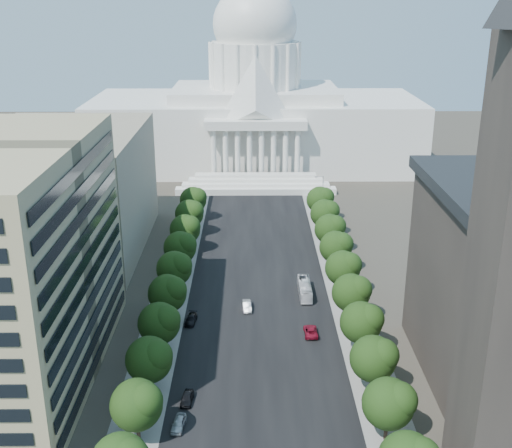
{
  "coord_description": "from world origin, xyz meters",
  "views": [
    {
      "loc": [
        -1.55,
        -53.32,
        61.49
      ],
      "look_at": [
        -0.51,
        74.51,
        15.33
      ],
      "focal_mm": 45.0,
      "sensor_mm": 36.0,
      "label": 1
    }
  ],
  "objects_px": {
    "car_red": "(311,331)",
    "city_bus": "(305,289)",
    "car_dark_b": "(191,319)",
    "car_parked": "(179,424)",
    "car_silver": "(247,306)",
    "car_dark_a": "(187,398)"
  },
  "relations": [
    {
      "from": "car_dark_a",
      "to": "car_parked",
      "type": "bearing_deg",
      "value": -90.75
    },
    {
      "from": "car_parked",
      "to": "city_bus",
      "type": "distance_m",
      "value": 50.19
    },
    {
      "from": "car_silver",
      "to": "car_parked",
      "type": "xyz_separation_m",
      "value": [
        -10.05,
        -38.21,
        -0.01
      ]
    },
    {
      "from": "car_silver",
      "to": "city_bus",
      "type": "relative_size",
      "value": 0.45
    },
    {
      "from": "car_silver",
      "to": "car_parked",
      "type": "bearing_deg",
      "value": -109.04
    },
    {
      "from": "car_red",
      "to": "city_bus",
      "type": "bearing_deg",
      "value": -91.49
    },
    {
      "from": "car_dark_a",
      "to": "car_parked",
      "type": "height_order",
      "value": "car_parked"
    },
    {
      "from": "car_parked",
      "to": "car_silver",
      "type": "bearing_deg",
      "value": 81.48
    },
    {
      "from": "car_red",
      "to": "car_parked",
      "type": "height_order",
      "value": "car_parked"
    },
    {
      "from": "car_dark_b",
      "to": "city_bus",
      "type": "height_order",
      "value": "city_bus"
    },
    {
      "from": "car_red",
      "to": "car_dark_b",
      "type": "xyz_separation_m",
      "value": [
        -23.27,
        4.91,
        -0.04
      ]
    },
    {
      "from": "city_bus",
      "to": "car_dark_b",
      "type": "bearing_deg",
      "value": -152.78
    },
    {
      "from": "car_dark_a",
      "to": "car_silver",
      "type": "distance_m",
      "value": 33.11
    },
    {
      "from": "car_silver",
      "to": "car_red",
      "type": "distance_m",
      "value": 16.09
    },
    {
      "from": "car_dark_b",
      "to": "car_red",
      "type": "bearing_deg",
      "value": -5.63
    },
    {
      "from": "car_dark_b",
      "to": "city_bus",
      "type": "distance_m",
      "value": 26.48
    },
    {
      "from": "car_dark_a",
      "to": "city_bus",
      "type": "height_order",
      "value": "city_bus"
    },
    {
      "from": "city_bus",
      "to": "car_red",
      "type": "bearing_deg",
      "value": -90.98
    },
    {
      "from": "car_parked",
      "to": "city_bus",
      "type": "bearing_deg",
      "value": 69.6
    },
    {
      "from": "car_dark_b",
      "to": "car_parked",
      "type": "xyz_separation_m",
      "value": [
        1.0,
        -32.65,
        0.06
      ]
    },
    {
      "from": "car_silver",
      "to": "car_dark_a",
      "type": "bearing_deg",
      "value": -110.74
    },
    {
      "from": "car_dark_b",
      "to": "car_silver",
      "type": "bearing_deg",
      "value": 33.01
    }
  ]
}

